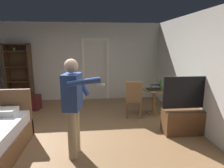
# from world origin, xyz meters

# --- Properties ---
(ground_plane) EXTENTS (6.80, 6.80, 0.00)m
(ground_plane) POSITION_xyz_m (0.00, 0.00, 0.00)
(ground_plane) COLOR olive
(wall_back) EXTENTS (5.63, 0.12, 2.64)m
(wall_back) POSITION_xyz_m (0.00, 3.15, 1.32)
(wall_back) COLOR beige
(wall_back) RESTS_ON ground_plane
(wall_right) EXTENTS (0.12, 6.42, 2.64)m
(wall_right) POSITION_xyz_m (2.75, 0.00, 1.32)
(wall_right) COLOR beige
(wall_right) RESTS_ON ground_plane
(doorway_frame) EXTENTS (0.93, 0.08, 2.13)m
(doorway_frame) POSITION_xyz_m (0.45, 3.07, 1.22)
(doorway_frame) COLOR white
(doorway_frame) RESTS_ON ground_plane
(bookshelf) EXTENTS (0.81, 0.32, 1.95)m
(bookshelf) POSITION_xyz_m (-2.05, 2.92, 1.04)
(bookshelf) COLOR #4C331E
(bookshelf) RESTS_ON ground_plane
(tv_flatscreen) EXTENTS (1.18, 0.40, 1.27)m
(tv_flatscreen) POSITION_xyz_m (2.39, 0.17, 0.38)
(tv_flatscreen) COLOR brown
(tv_flatscreen) RESTS_ON ground_plane
(side_table) EXTENTS (0.66, 0.66, 0.70)m
(side_table) POSITION_xyz_m (2.04, 1.43, 0.47)
(side_table) COLOR brown
(side_table) RESTS_ON ground_plane
(laptop) EXTENTS (0.40, 0.41, 0.15)m
(laptop) POSITION_xyz_m (2.02, 1.38, 0.75)
(laptop) COLOR black
(laptop) RESTS_ON side_table
(bottle_on_table) EXTENTS (0.06, 0.06, 0.29)m
(bottle_on_table) POSITION_xyz_m (2.18, 1.35, 0.82)
(bottle_on_table) COLOR #225116
(bottle_on_table) RESTS_ON side_table
(wooden_chair) EXTENTS (0.49, 0.49, 0.99)m
(wooden_chair) POSITION_xyz_m (1.41, 1.19, 0.54)
(wooden_chair) COLOR brown
(wooden_chair) RESTS_ON ground_plane
(person_blue_shirt) EXTENTS (0.69, 0.65, 1.70)m
(person_blue_shirt) POSITION_xyz_m (0.01, -0.45, 0.98)
(person_blue_shirt) COLOR tan
(person_blue_shirt) RESTS_ON ground_plane
(suitcase_dark) EXTENTS (0.52, 0.42, 0.44)m
(suitcase_dark) POSITION_xyz_m (-1.48, 2.13, 0.22)
(suitcase_dark) COLOR #4C1919
(suitcase_dark) RESTS_ON ground_plane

